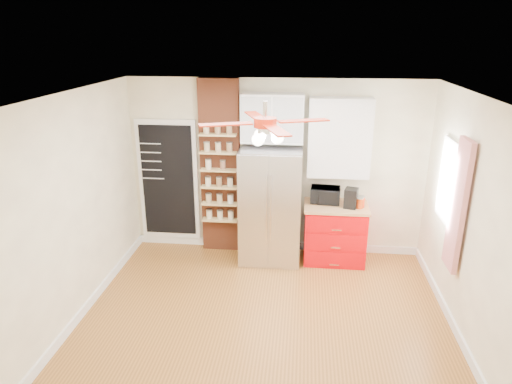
# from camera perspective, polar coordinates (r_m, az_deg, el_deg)

# --- Properties ---
(floor) EXTENTS (4.50, 4.50, 0.00)m
(floor) POSITION_cam_1_polar(r_m,az_deg,el_deg) (5.77, 1.00, -15.75)
(floor) COLOR #9A6127
(floor) RESTS_ON ground
(ceiling) EXTENTS (4.50, 4.50, 0.00)m
(ceiling) POSITION_cam_1_polar(r_m,az_deg,el_deg) (4.76, 1.19, 11.88)
(ceiling) COLOR white
(ceiling) RESTS_ON wall_back
(wall_back) EXTENTS (4.50, 0.02, 2.70)m
(wall_back) POSITION_cam_1_polar(r_m,az_deg,el_deg) (7.00, 2.52, 3.01)
(wall_back) COLOR #FEF8CD
(wall_back) RESTS_ON floor
(wall_front) EXTENTS (4.50, 0.02, 2.70)m
(wall_front) POSITION_cam_1_polar(r_m,az_deg,el_deg) (3.37, -2.02, -16.44)
(wall_front) COLOR #FEF8CD
(wall_front) RESTS_ON floor
(wall_left) EXTENTS (0.02, 4.00, 2.70)m
(wall_left) POSITION_cam_1_polar(r_m,az_deg,el_deg) (5.75, -21.89, -2.14)
(wall_left) COLOR #FEF8CD
(wall_left) RESTS_ON floor
(wall_right) EXTENTS (0.02, 4.00, 2.70)m
(wall_right) POSITION_cam_1_polar(r_m,az_deg,el_deg) (5.42, 25.55, -3.93)
(wall_right) COLOR #FEF8CD
(wall_right) RESTS_ON floor
(chalkboard) EXTENTS (0.95, 0.05, 1.95)m
(chalkboard) POSITION_cam_1_polar(r_m,az_deg,el_deg) (7.33, -10.91, 1.40)
(chalkboard) COLOR white
(chalkboard) RESTS_ON wall_back
(brick_pillar) EXTENTS (0.60, 0.16, 2.70)m
(brick_pillar) POSITION_cam_1_polar(r_m,az_deg,el_deg) (7.02, -4.47, 3.03)
(brick_pillar) COLOR brown
(brick_pillar) RESTS_ON floor
(fridge) EXTENTS (0.90, 0.70, 1.75)m
(fridge) POSITION_cam_1_polar(r_m,az_deg,el_deg) (6.80, 1.84, -1.69)
(fridge) COLOR silver
(fridge) RESTS_ON floor
(upper_glass_cabinet) EXTENTS (0.90, 0.35, 0.70)m
(upper_glass_cabinet) POSITION_cam_1_polar(r_m,az_deg,el_deg) (6.65, 2.09, 9.23)
(upper_glass_cabinet) COLOR white
(upper_glass_cabinet) RESTS_ON wall_back
(red_cabinet) EXTENTS (0.94, 0.64, 0.90)m
(red_cabinet) POSITION_cam_1_polar(r_m,az_deg,el_deg) (7.02, 9.79, -5.05)
(red_cabinet) COLOR red
(red_cabinet) RESTS_ON floor
(upper_shelf_unit) EXTENTS (0.90, 0.30, 1.15)m
(upper_shelf_unit) POSITION_cam_1_polar(r_m,az_deg,el_deg) (6.73, 10.40, 6.66)
(upper_shelf_unit) COLOR white
(upper_shelf_unit) RESTS_ON wall_back
(window) EXTENTS (0.04, 0.75, 1.05)m
(window) POSITION_cam_1_polar(r_m,az_deg,el_deg) (6.15, 23.05, 1.07)
(window) COLOR white
(window) RESTS_ON wall_right
(curtain) EXTENTS (0.06, 0.40, 1.55)m
(curtain) POSITION_cam_1_polar(r_m,az_deg,el_deg) (5.67, 23.94, -1.61)
(curtain) COLOR red
(curtain) RESTS_ON wall_right
(ceiling_fan) EXTENTS (1.40, 1.40, 0.44)m
(ceiling_fan) POSITION_cam_1_polar(r_m,az_deg,el_deg) (4.80, 1.17, 8.62)
(ceiling_fan) COLOR silver
(ceiling_fan) RESTS_ON ceiling
(toaster_oven) EXTENTS (0.45, 0.32, 0.24)m
(toaster_oven) POSITION_cam_1_polar(r_m,az_deg,el_deg) (6.89, 8.65, -0.37)
(toaster_oven) COLOR black
(toaster_oven) RESTS_ON red_cabinet
(coffee_maker) EXTENTS (0.23, 0.24, 0.29)m
(coffee_maker) POSITION_cam_1_polar(r_m,az_deg,el_deg) (6.75, 11.79, -0.75)
(coffee_maker) COLOR black
(coffee_maker) RESTS_ON red_cabinet
(canister_left) EXTENTS (0.11, 0.11, 0.15)m
(canister_left) POSITION_cam_1_polar(r_m,az_deg,el_deg) (6.78, 12.80, -1.37)
(canister_left) COLOR #A63009
(canister_left) RESTS_ON red_cabinet
(canister_right) EXTENTS (0.12, 0.12, 0.15)m
(canister_right) POSITION_cam_1_polar(r_m,az_deg,el_deg) (6.82, 12.99, -1.22)
(canister_right) COLOR red
(canister_right) RESTS_ON red_cabinet
(pantry_jar_oats) EXTENTS (0.11, 0.11, 0.14)m
(pantry_jar_oats) POSITION_cam_1_polar(r_m,az_deg,el_deg) (6.88, -5.97, 3.46)
(pantry_jar_oats) COLOR beige
(pantry_jar_oats) RESTS_ON brick_pillar
(pantry_jar_beans) EXTENTS (0.11, 0.11, 0.12)m
(pantry_jar_beans) POSITION_cam_1_polar(r_m,az_deg,el_deg) (6.88, -4.17, 3.42)
(pantry_jar_beans) COLOR brown
(pantry_jar_beans) RESTS_ON brick_pillar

